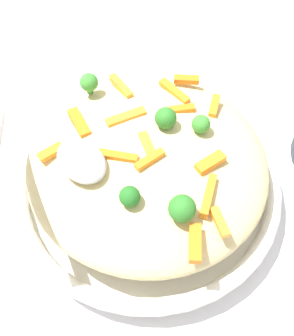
# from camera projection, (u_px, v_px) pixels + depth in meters

# --- Properties ---
(ground_plane) EXTENTS (2.40, 2.40, 0.00)m
(ground_plane) POSITION_uv_depth(u_px,v_px,m) (147.00, 197.00, 0.52)
(ground_plane) COLOR silver
(serving_bowl) EXTENTS (0.28, 0.28, 0.04)m
(serving_bowl) POSITION_uv_depth(u_px,v_px,m) (147.00, 188.00, 0.50)
(serving_bowl) COLOR white
(serving_bowl) RESTS_ON ground_plane
(pasta_mound) EXTENTS (0.24, 0.24, 0.06)m
(pasta_mound) POSITION_uv_depth(u_px,v_px,m) (147.00, 164.00, 0.47)
(pasta_mound) COLOR #DBC689
(pasta_mound) RESTS_ON serving_bowl
(carrot_piece_0) EXTENTS (0.04, 0.02, 0.01)m
(carrot_piece_0) POSITION_uv_depth(u_px,v_px,m) (79.00, 123.00, 0.46)
(carrot_piece_0) COLOR orange
(carrot_piece_0) RESTS_ON pasta_mound
(carrot_piece_1) EXTENTS (0.02, 0.03, 0.01)m
(carrot_piece_1) POSITION_uv_depth(u_px,v_px,m) (181.00, 110.00, 0.47)
(carrot_piece_1) COLOR orange
(carrot_piece_1) RESTS_ON pasta_mound
(carrot_piece_2) EXTENTS (0.03, 0.02, 0.01)m
(carrot_piece_2) POSITION_uv_depth(u_px,v_px,m) (148.00, 142.00, 0.44)
(carrot_piece_2) COLOR orange
(carrot_piece_2) RESTS_ON pasta_mound
(carrot_piece_3) EXTENTS (0.02, 0.03, 0.01)m
(carrot_piece_3) POSITION_uv_depth(u_px,v_px,m) (213.00, 105.00, 0.48)
(carrot_piece_3) COLOR orange
(carrot_piece_3) RESTS_ON pasta_mound
(carrot_piece_4) EXTENTS (0.04, 0.01, 0.01)m
(carrot_piece_4) POSITION_uv_depth(u_px,v_px,m) (174.00, 91.00, 0.49)
(carrot_piece_4) COLOR orange
(carrot_piece_4) RESTS_ON pasta_mound
(carrot_piece_5) EXTENTS (0.03, 0.02, 0.01)m
(carrot_piece_5) POSITION_uv_depth(u_px,v_px,m) (221.00, 221.00, 0.40)
(carrot_piece_5) COLOR orange
(carrot_piece_5) RESTS_ON pasta_mound
(carrot_piece_6) EXTENTS (0.02, 0.04, 0.01)m
(carrot_piece_6) POSITION_uv_depth(u_px,v_px,m) (126.00, 117.00, 0.46)
(carrot_piece_6) COLOR orange
(carrot_piece_6) RESTS_ON pasta_mound
(carrot_piece_7) EXTENTS (0.01, 0.03, 0.01)m
(carrot_piece_7) POSITION_uv_depth(u_px,v_px,m) (150.00, 160.00, 0.43)
(carrot_piece_7) COLOR orange
(carrot_piece_7) RESTS_ON pasta_mound
(carrot_piece_8) EXTENTS (0.01, 0.03, 0.01)m
(carrot_piece_8) POSITION_uv_depth(u_px,v_px,m) (51.00, 152.00, 0.44)
(carrot_piece_8) COLOR orange
(carrot_piece_8) RESTS_ON pasta_mound
(carrot_piece_9) EXTENTS (0.04, 0.03, 0.01)m
(carrot_piece_9) POSITION_uv_depth(u_px,v_px,m) (116.00, 157.00, 0.43)
(carrot_piece_9) COLOR orange
(carrot_piece_9) RESTS_ON pasta_mound
(carrot_piece_10) EXTENTS (0.03, 0.03, 0.01)m
(carrot_piece_10) POSITION_uv_depth(u_px,v_px,m) (195.00, 243.00, 0.39)
(carrot_piece_10) COLOR orange
(carrot_piece_10) RESTS_ON pasta_mound
(carrot_piece_11) EXTENTS (0.01, 0.03, 0.01)m
(carrot_piece_11) POSITION_uv_depth(u_px,v_px,m) (210.00, 163.00, 0.43)
(carrot_piece_11) COLOR orange
(carrot_piece_11) RESTS_ON pasta_mound
(carrot_piece_12) EXTENTS (0.03, 0.04, 0.01)m
(carrot_piece_12) POSITION_uv_depth(u_px,v_px,m) (208.00, 196.00, 0.41)
(carrot_piece_12) COLOR orange
(carrot_piece_12) RESTS_ON pasta_mound
(carrot_piece_13) EXTENTS (0.02, 0.03, 0.01)m
(carrot_piece_13) POSITION_uv_depth(u_px,v_px,m) (186.00, 80.00, 0.50)
(carrot_piece_13) COLOR orange
(carrot_piece_13) RESTS_ON pasta_mound
(carrot_piece_14) EXTENTS (0.04, 0.01, 0.01)m
(carrot_piece_14) POSITION_uv_depth(u_px,v_px,m) (121.00, 86.00, 0.49)
(carrot_piece_14) COLOR orange
(carrot_piece_14) RESTS_ON pasta_mound
(broccoli_floret_0) EXTENTS (0.02, 0.02, 0.03)m
(broccoli_floret_0) POSITION_uv_depth(u_px,v_px,m) (182.00, 209.00, 0.39)
(broccoli_floret_0) COLOR #296820
(broccoli_floret_0) RESTS_ON pasta_mound
(broccoli_floret_1) EXTENTS (0.02, 0.02, 0.02)m
(broccoli_floret_1) POSITION_uv_depth(u_px,v_px,m) (130.00, 197.00, 0.40)
(broccoli_floret_1) COLOR #205B1C
(broccoli_floret_1) RESTS_ON pasta_mound
(broccoli_floret_2) EXTENTS (0.02, 0.02, 0.02)m
(broccoli_floret_2) POSITION_uv_depth(u_px,v_px,m) (166.00, 118.00, 0.44)
(broccoli_floret_2) COLOR #296820
(broccoli_floret_2) RESTS_ON pasta_mound
(broccoli_floret_3) EXTENTS (0.02, 0.02, 0.02)m
(broccoli_floret_3) POSITION_uv_depth(u_px,v_px,m) (201.00, 124.00, 0.45)
(broccoli_floret_3) COLOR #377928
(broccoli_floret_3) RESTS_ON pasta_mound
(broccoli_floret_4) EXTENTS (0.02, 0.02, 0.02)m
(broccoli_floret_4) POSITION_uv_depth(u_px,v_px,m) (90.00, 82.00, 0.48)
(broccoli_floret_4) COLOR #377928
(broccoli_floret_4) RESTS_ON pasta_mound
(serving_spoon) EXTENTS (0.14, 0.12, 0.08)m
(serving_spoon) POSITION_uv_depth(u_px,v_px,m) (51.00, 158.00, 0.41)
(serving_spoon) COLOR #B7B7BC
(serving_spoon) RESTS_ON pasta_mound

